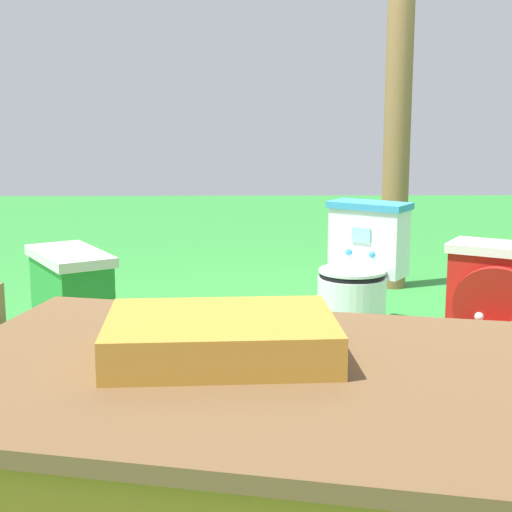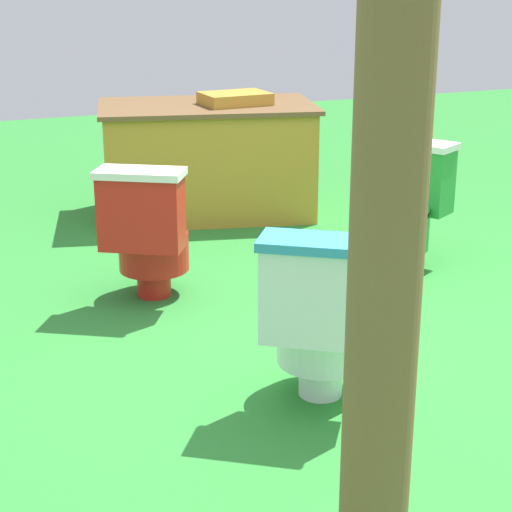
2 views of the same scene
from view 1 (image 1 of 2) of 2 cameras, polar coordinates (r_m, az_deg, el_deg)
The scene contains 6 objects.
ground at distance 4.16m, azimuth 3.75°, elevation -6.63°, with size 14.00×14.00×0.00m, color #2D8433.
toilet_red at distance 3.14m, azimuth 17.00°, elevation -5.84°, with size 0.60×0.63×0.73m.
toilet_white at distance 4.34m, azimuth 7.49°, elevation -0.92°, with size 0.61×0.63×0.73m.
toilet_green at distance 3.08m, azimuth -11.10°, elevation -5.99°, with size 0.63×0.59×0.73m.
wooden_post at distance 5.46m, azimuth 10.15°, elevation 8.28°, with size 0.18×0.18×2.04m, color brown.
lemon_bucket at distance 5.13m, azimuth -12.86°, elevation -2.15°, with size 0.22×0.22×0.28m.
Camera 1 is at (0.34, 3.96, 1.25)m, focal length 55.30 mm.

